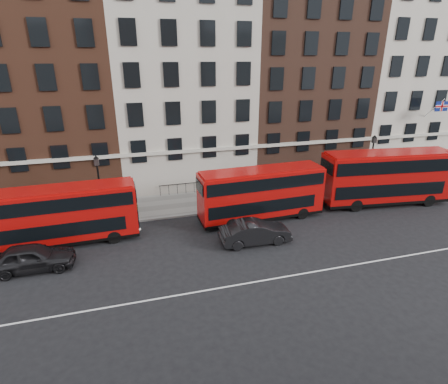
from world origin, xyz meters
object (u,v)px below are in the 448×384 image
object	(u,v)px
bus_d	(386,177)
car_front	(255,232)
bus_c	(261,193)
bus_b	(63,214)
car_rear	(32,257)

from	to	relation	value
bus_d	car_front	size ratio (longest dim) A/B	2.30
bus_c	car_front	bearing A→B (deg)	-118.68
bus_d	car_front	world-z (taller)	bus_d
bus_b	car_rear	size ratio (longest dim) A/B	2.01
car_rear	car_front	bearing A→B (deg)	-91.22
car_rear	car_front	xyz separation A→B (m)	(14.28, -0.55, -0.01)
bus_d	car_front	distance (m)	13.91
car_front	bus_b	bearing A→B (deg)	75.64
bus_b	bus_d	bearing A→B (deg)	-1.71
bus_b	car_rear	xyz separation A→B (m)	(-1.53, -3.00, -1.37)
bus_d	car_rear	size ratio (longest dim) A/B	2.34
bus_d	car_rear	bearing A→B (deg)	-167.48
bus_c	car_rear	distance (m)	16.36
bus_b	car_rear	distance (m)	3.64
bus_c	car_rear	xyz separation A→B (m)	(-16.02, -3.00, -1.41)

